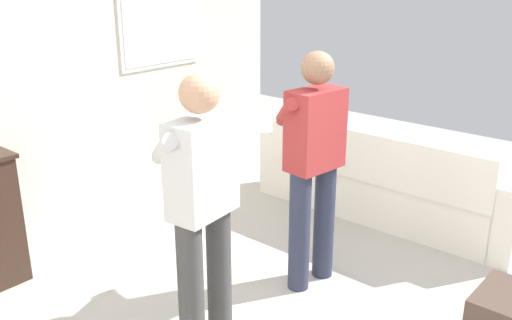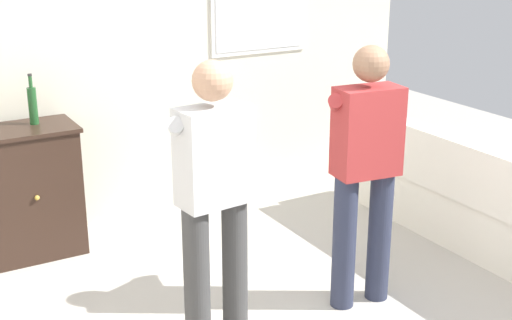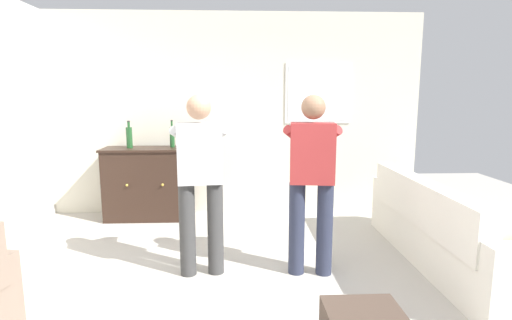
# 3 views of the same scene
# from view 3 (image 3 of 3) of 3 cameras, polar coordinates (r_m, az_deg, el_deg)

# --- Properties ---
(ground) EXTENTS (10.40, 10.40, 0.00)m
(ground) POSITION_cam_3_polar(r_m,az_deg,el_deg) (3.48, -2.80, -19.56)
(ground) COLOR #B2ADA3
(wall_back_with_window) EXTENTS (5.20, 0.15, 2.80)m
(wall_back_with_window) POSITION_cam_3_polar(r_m,az_deg,el_deg) (5.71, -2.57, 6.58)
(wall_back_with_window) COLOR beige
(wall_back_with_window) RESTS_ON ground
(couch) EXTENTS (0.57, 2.45, 0.85)m
(couch) POSITION_cam_3_polar(r_m,az_deg,el_deg) (4.41, 24.37, -9.36)
(couch) COLOR silver
(couch) RESTS_ON ground
(sideboard_cabinet) EXTENTS (1.19, 0.49, 0.98)m
(sideboard_cabinet) POSITION_cam_3_polar(r_m,az_deg,el_deg) (5.61, -15.06, -3.24)
(sideboard_cabinet) COLOR black
(sideboard_cabinet) RESTS_ON ground
(bottle_wine_green) EXTENTS (0.08, 0.08, 0.36)m
(bottle_wine_green) POSITION_cam_3_polar(r_m,az_deg,el_deg) (5.57, -17.65, 3.17)
(bottle_wine_green) COLOR #1E4C23
(bottle_wine_green) RESTS_ON sideboard_cabinet
(bottle_liquor_amber) EXTENTS (0.06, 0.06, 0.37)m
(bottle_liquor_amber) POSITION_cam_3_polar(r_m,az_deg,el_deg) (5.50, -11.89, 3.31)
(bottle_liquor_amber) COLOR #1E4C23
(bottle_liquor_amber) RESTS_ON sideboard_cabinet
(person_standing_left) EXTENTS (0.55, 0.49, 1.68)m
(person_standing_left) POSITION_cam_3_polar(r_m,az_deg,el_deg) (3.70, -7.97, -2.36)
(person_standing_left) COLOR #383838
(person_standing_left) RESTS_ON ground
(person_standing_right) EXTENTS (0.55, 0.50, 1.68)m
(person_standing_right) POSITION_cam_3_polar(r_m,az_deg,el_deg) (3.70, 7.97, -2.34)
(person_standing_right) COLOR #282D42
(person_standing_right) RESTS_ON ground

